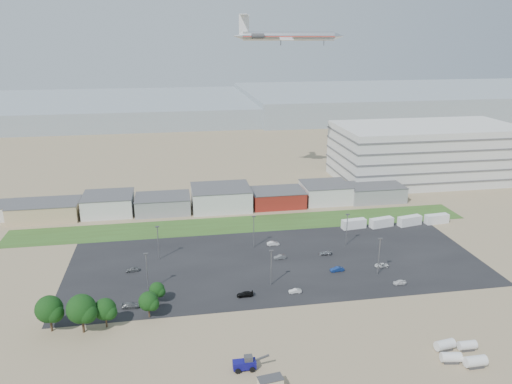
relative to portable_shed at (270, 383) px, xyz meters
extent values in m
plane|color=#91825C|center=(7.58, 33.38, -1.20)|extent=(700.00, 700.00, 0.00)
cube|color=black|center=(12.58, 53.38, -1.20)|extent=(120.00, 50.00, 0.01)
cube|color=#35531F|center=(7.58, 85.38, -1.19)|extent=(160.00, 16.00, 0.02)
cube|color=silver|center=(97.58, 128.38, 11.30)|extent=(80.00, 40.00, 25.00)
imported|color=silver|center=(41.65, 45.21, -0.66)|extent=(4.01, 2.04, 1.09)
imported|color=navy|center=(28.19, 44.72, -0.55)|extent=(4.09, 1.77, 1.31)
imported|color=silver|center=(42.24, 34.56, -0.60)|extent=(3.57, 1.46, 1.21)
imported|color=black|center=(0.46, 35.22, -0.59)|extent=(4.26, 1.77, 1.23)
imported|color=#595B5E|center=(-28.79, 54.44, -0.57)|extent=(3.85, 1.95, 1.26)
imported|color=#595B5E|center=(14.07, 55.46, -0.59)|extent=(3.85, 1.76, 1.22)
imported|color=#595B5E|center=(-27.91, 34.53, -0.54)|extent=(4.63, 2.08, 1.32)
imported|color=silver|center=(14.08, 65.57, -0.57)|extent=(3.90, 1.43, 1.28)
imported|color=#A5A5AA|center=(28.14, 55.85, -0.65)|extent=(3.91, 1.87, 1.10)
imported|color=silver|center=(13.54, 34.81, -0.66)|extent=(3.28, 1.15, 1.08)
camera|label=1|loc=(-16.05, -76.98, 62.91)|focal=35.00mm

